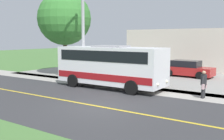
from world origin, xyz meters
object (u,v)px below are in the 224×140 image
Objects in this scene: pedestrian_with_bags at (204,84)px; street_light_pole at (82,21)px; commercial_building at (210,49)px; shuttle_bus_front at (111,65)px; parked_car_near at (187,69)px; tree_curbside at (64,19)px.

street_light_pole is at bearing -90.19° from pedestrian_with_bags.
pedestrian_with_bags is 0.10× the size of commercial_building.
shuttle_bus_front is 0.47× the size of commercial_building.
shuttle_bus_front is at bearing -18.11° from parked_car_near.
tree_curbside is at bearing -34.27° from commercial_building.
tree_curbside is at bearing -120.92° from street_light_pole.
parked_car_near is 12.00m from tree_curbside.
tree_curbside reaches higher than pedestrian_with_bags.
street_light_pole is 4.93m from tree_curbside.
shuttle_bus_front is 17.06m from commercial_building.
pedestrian_with_bags is at bearing 89.81° from street_light_pole.
parked_car_near is at bearing 161.89° from shuttle_bus_front.
shuttle_bus_front is 4.16m from street_light_pole.
street_light_pole is 1.89× the size of parked_car_near.
commercial_building reaches higher than parked_car_near.
tree_curbside is (-2.86, -7.01, 3.58)m from shuttle_bus_front.
pedestrian_with_bags is (-0.31, 6.20, -0.77)m from shuttle_bus_front.
pedestrian_with_bags is 17.00m from commercial_building.
pedestrian_with_bags is 0.35× the size of parked_car_near.
parked_car_near is at bearing 1.18° from commercial_building.
commercial_building is at bearing -167.47° from pedestrian_with_bags.
parked_car_near is (-7.96, -3.50, -0.16)m from pedestrian_with_bags.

